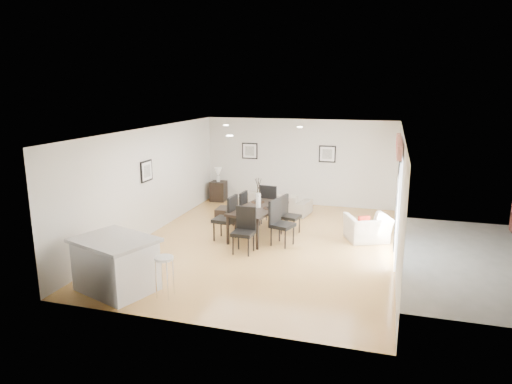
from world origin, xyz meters
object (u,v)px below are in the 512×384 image
(dining_chair_enear, at_px, (279,220))
(side_table, at_px, (219,191))
(dining_table, at_px, (258,210))
(bar_stool, at_px, (164,263))
(dining_chair_foot, at_px, (269,202))
(dining_chair_wfar, at_px, (240,208))
(dining_chair_head, at_px, (245,227))
(dining_chair_wnear, at_px, (228,215))
(coffee_table, at_px, (234,215))
(sofa, at_px, (275,202))
(kitchen_island, at_px, (116,264))
(armchair, at_px, (368,228))
(dining_chair_efar, at_px, (288,212))

(dining_chair_enear, xyz_separation_m, side_table, (-2.92, 3.61, -0.29))
(dining_table, bearing_deg, bar_stool, -90.24)
(side_table, bearing_deg, dining_chair_foot, -42.36)
(dining_chair_wfar, height_order, bar_stool, dining_chair_wfar)
(dining_chair_head, distance_m, side_table, 4.88)
(dining_chair_wnear, relative_size, side_table, 1.74)
(dining_chair_head, bearing_deg, dining_chair_foot, 91.88)
(coffee_table, bearing_deg, dining_chair_wnear, -79.33)
(dining_chair_wnear, relative_size, bar_stool, 1.49)
(sofa, relative_size, dining_chair_foot, 1.90)
(side_table, xyz_separation_m, bar_stool, (1.62, -6.89, 0.32))
(sofa, xyz_separation_m, dining_chair_enear, (0.79, -2.81, 0.30))
(dining_chair_wnear, xyz_separation_m, kitchen_island, (-1.02, -3.24, -0.12))
(armchair, xyz_separation_m, coffee_table, (-3.64, 0.62, -0.13))
(dining_chair_wnear, xyz_separation_m, coffee_table, (-0.37, 1.50, -0.43))
(dining_chair_head, relative_size, coffee_table, 1.08)
(dining_chair_foot, xyz_separation_m, side_table, (-2.27, 2.07, -0.29))
(dining_chair_enear, height_order, kitchen_island, dining_chair_enear)
(dining_chair_wnear, bearing_deg, kitchen_island, -11.98)
(armchair, height_order, dining_chair_wfar, dining_chair_wfar)
(sofa, distance_m, bar_stool, 6.11)
(dining_chair_efar, relative_size, side_table, 1.53)
(dining_table, relative_size, side_table, 3.01)
(armchair, relative_size, dining_chair_efar, 0.99)
(armchair, xyz_separation_m, dining_chair_enear, (-2.01, -0.84, 0.29))
(dining_chair_enear, distance_m, coffee_table, 2.24)
(dining_chair_enear, relative_size, kitchen_island, 0.64)
(dining_chair_head, bearing_deg, dining_chair_wfar, 113.79)
(dining_chair_enear, bearing_deg, bar_stool, 175.88)
(bar_stool, bearing_deg, dining_chair_wnear, 89.45)
(dining_chair_efar, xyz_separation_m, dining_chair_foot, (-0.65, 0.64, 0.06))
(bar_stool, bearing_deg, coffee_table, 94.13)
(side_table, distance_m, kitchen_island, 6.92)
(dining_table, xyz_separation_m, dining_chair_efar, (0.64, 0.47, -0.13))
(dining_chair_head, bearing_deg, dining_chair_enear, 49.18)
(coffee_table, height_order, bar_stool, bar_stool)
(dining_table, distance_m, side_table, 3.93)
(coffee_table, bearing_deg, armchair, -12.96)
(dining_chair_enear, distance_m, kitchen_island, 3.99)
(bar_stool, bearing_deg, sofa, 85.26)
(dining_table, bearing_deg, dining_chair_foot, 100.40)
(sofa, xyz_separation_m, side_table, (-2.13, 0.80, 0.02))
(sofa, bearing_deg, side_table, -10.87)
(side_table, bearing_deg, dining_chair_wfar, -59.02)
(dining_chair_wnear, xyz_separation_m, dining_chair_wfar, (-0.01, 0.91, -0.06))
(dining_table, distance_m, coffee_table, 1.53)
(dining_chair_foot, bearing_deg, bar_stool, 88.48)
(armchair, bearing_deg, coffee_table, -33.78)
(sofa, height_order, side_table, side_table)
(dining_table, height_order, kitchen_island, kitchen_island)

